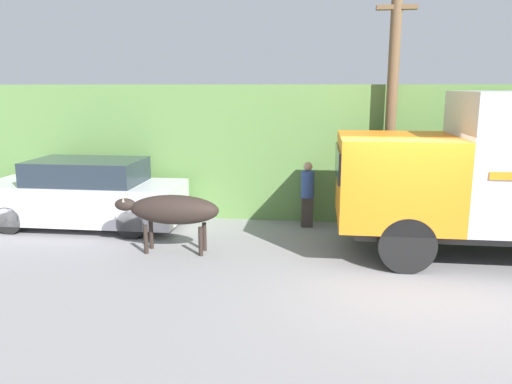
{
  "coord_description": "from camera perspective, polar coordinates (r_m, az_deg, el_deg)",
  "views": [
    {
      "loc": [
        -1.64,
        -8.57,
        3.35
      ],
      "look_at": [
        -2.88,
        1.24,
        1.26
      ],
      "focal_mm": 35.0,
      "sensor_mm": 36.0,
      "label": 1
    }
  ],
  "objects": [
    {
      "name": "building_backdrop",
      "position": [
        14.81,
        -13.94,
        4.89
      ],
      "size": [
        6.29,
        2.7,
        3.23
      ],
      "color": "#99ADB7",
      "rests_on": "ground_plane"
    },
    {
      "name": "pedestrian_on_hill",
      "position": [
        12.08,
        5.91,
        0.05
      ],
      "size": [
        0.36,
        0.36,
        1.6
      ],
      "rotation": [
        0.0,
        0.0,
        3.27
      ],
      "color": "#38332D",
      "rests_on": "ground_plane"
    },
    {
      "name": "ground_plane",
      "position": [
        9.35,
        17.03,
        -9.64
      ],
      "size": [
        60.0,
        60.0,
        0.0
      ],
      "primitive_type": "plane",
      "color": "gray"
    },
    {
      "name": "brown_cow",
      "position": [
        10.31,
        -9.55,
        -2.06
      ],
      "size": [
        2.19,
        0.61,
        1.21
      ],
      "rotation": [
        0.0,
        0.0,
        0.25
      ],
      "color": "#2D231E",
      "rests_on": "ground_plane"
    },
    {
      "name": "hillside_embankment",
      "position": [
        15.91,
        13.12,
        5.68
      ],
      "size": [
        32.0,
        6.82,
        3.41
      ],
      "color": "#608C47",
      "rests_on": "ground_plane"
    },
    {
      "name": "utility_pole",
      "position": [
        12.13,
        15.23,
        9.83
      ],
      "size": [
        0.9,
        0.25,
        5.78
      ],
      "color": "brown",
      "rests_on": "ground_plane"
    },
    {
      "name": "parked_suv",
      "position": [
        12.72,
        -19.0,
        -0.3
      ],
      "size": [
        4.75,
        1.75,
        1.65
      ],
      "rotation": [
        0.0,
        0.0,
        0.02
      ],
      "color": "silver",
      "rests_on": "ground_plane"
    }
  ]
}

